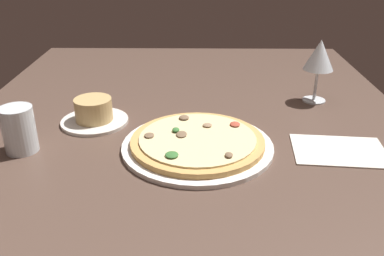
{
  "coord_description": "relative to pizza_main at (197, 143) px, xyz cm",
  "views": [
    {
      "loc": [
        -86.37,
        -2.3,
        46.33
      ],
      "look_at": [
        -3.72,
        -1.22,
        7.0
      ],
      "focal_mm": 39.3,
      "sensor_mm": 36.0,
      "label": 1
    }
  ],
  "objects": [
    {
      "name": "wine_glass_near",
      "position": [
        27.6,
        -31.55,
        11.12
      ],
      "size": [
        7.85,
        7.85,
        16.78
      ],
      "color": "silver",
      "rests_on": "dining_table"
    },
    {
      "name": "dining_table",
      "position": [
        7.42,
        2.42,
        -3.2
      ],
      "size": [
        150.0,
        110.0,
        4.0
      ],
      "primitive_type": "cube",
      "color": "brown",
      "rests_on": "ground"
    },
    {
      "name": "pizza_main",
      "position": [
        0.0,
        0.0,
        0.0
      ],
      "size": [
        32.11,
        32.11,
        3.39
      ],
      "color": "white",
      "rests_on": "dining_table"
    },
    {
      "name": "water_glass",
      "position": [
        -1.47,
        36.84,
        2.97
      ],
      "size": [
        6.78,
        6.78,
        9.77
      ],
      "color": "silver",
      "rests_on": "dining_table"
    },
    {
      "name": "ramekin_on_saucer",
      "position": [
        12.68,
        24.74,
        1.27
      ],
      "size": [
        15.99,
        15.99,
        6.17
      ],
      "color": "silver",
      "rests_on": "dining_table"
    },
    {
      "name": "paper_menu",
      "position": [
        -1.01,
        -29.8,
        -1.05
      ],
      "size": [
        15.14,
        20.29,
        0.3
      ],
      "primitive_type": "cube",
      "rotation": [
        0.0,
        0.0,
        -0.09
      ],
      "color": "silver",
      "rests_on": "dining_table"
    }
  ]
}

